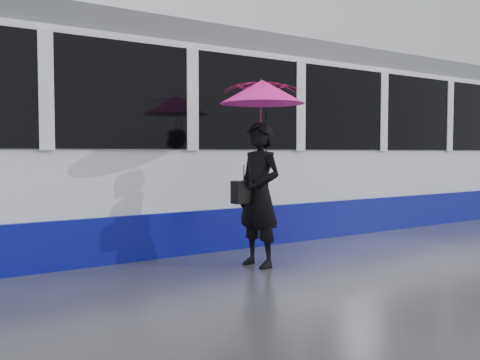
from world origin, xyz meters
TOP-DOWN VIEW (x-y plane):
  - ground at (0.00, 0.00)m, footprint 90.00×90.00m
  - rails at (0.00, 2.50)m, footprint 34.00×1.51m
  - tram at (1.34, 2.50)m, footprint 26.00×2.56m
  - woman at (1.14, 0.09)m, footprint 0.54×0.73m
  - umbrella at (1.19, 0.09)m, footprint 1.23×1.23m
  - handbag at (0.92, 0.11)m, footprint 0.35×0.19m

SIDE VIEW (x-z plane):
  - ground at x=0.00m, z-range 0.00..0.00m
  - rails at x=0.00m, z-range 0.00..0.02m
  - woman at x=1.14m, z-range 0.00..1.83m
  - handbag at x=0.92m, z-range 0.73..1.19m
  - tram at x=1.34m, z-range -0.04..3.31m
  - umbrella at x=1.19m, z-range 1.39..2.63m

